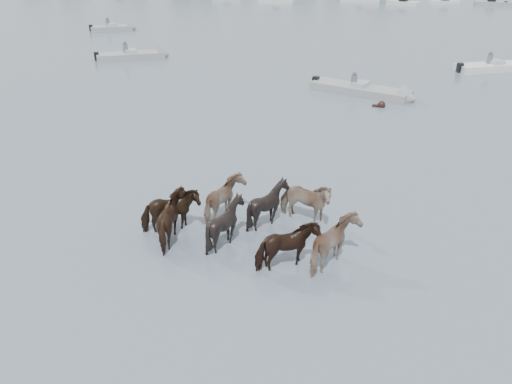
# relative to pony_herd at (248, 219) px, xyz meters

# --- Properties ---
(ground) EXTENTS (400.00, 400.00, 0.00)m
(ground) POSITION_rel_pony_herd_xyz_m (-0.04, -1.55, -0.65)
(ground) COLOR #4B5B6C
(ground) RESTS_ON ground
(pony_herd) EXTENTS (6.95, 4.28, 1.59)m
(pony_herd) POSITION_rel_pony_herd_xyz_m (0.00, 0.00, 0.00)
(pony_herd) COLOR black
(pony_herd) RESTS_ON ground
(swimming_pony) EXTENTS (0.72, 0.44, 0.44)m
(swimming_pony) POSITION_rel_pony_herd_xyz_m (3.58, 15.12, -0.55)
(swimming_pony) COLOR black
(swimming_pony) RESTS_ON ground
(motorboat_a) EXTENTS (5.57, 4.11, 1.92)m
(motorboat_a) POSITION_rel_pony_herd_xyz_m (-14.77, 23.78, -0.43)
(motorboat_a) COLOR gray
(motorboat_a) RESTS_ON ground
(motorboat_b) EXTENTS (6.57, 3.69, 1.92)m
(motorboat_b) POSITION_rel_pony_herd_xyz_m (3.08, 17.25, -0.43)
(motorboat_b) COLOR gray
(motorboat_b) RESTS_ON ground
(motorboat_c) EXTENTS (5.98, 4.10, 1.92)m
(motorboat_c) POSITION_rel_pony_herd_xyz_m (11.77, 26.36, -0.43)
(motorboat_c) COLOR silver
(motorboat_c) RESTS_ON ground
(motorboat_f) EXTENTS (4.67, 3.52, 1.92)m
(motorboat_f) POSITION_rel_pony_herd_xyz_m (-22.72, 35.59, -0.43)
(motorboat_f) COLOR gray
(motorboat_f) RESTS_ON ground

